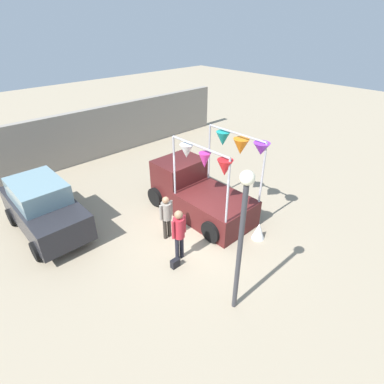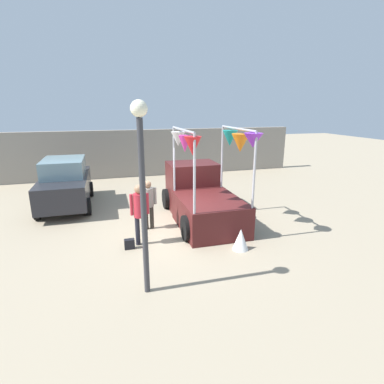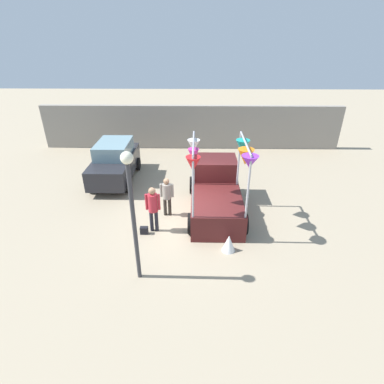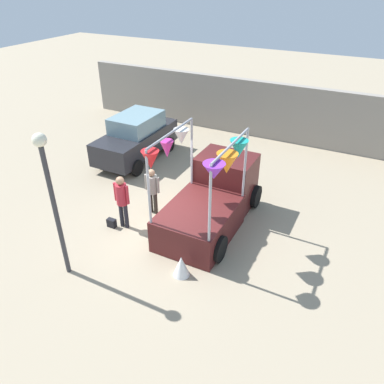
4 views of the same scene
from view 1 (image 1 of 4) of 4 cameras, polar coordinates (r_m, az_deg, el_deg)
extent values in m
plane|color=gray|center=(10.57, 0.36, -7.88)|extent=(60.00, 60.00, 0.00)
cube|color=#4C1919|center=(10.94, 4.49, -3.27)|extent=(1.90, 2.60, 1.00)
cube|color=#4C1919|center=(11.96, -2.46, 2.19)|extent=(1.80, 1.40, 1.80)
cube|color=#8CB2C6|center=(11.76, -2.51, 4.12)|extent=(1.76, 1.37, 0.60)
cylinder|color=black|center=(11.96, -6.95, -0.92)|extent=(0.22, 0.76, 0.76)
cylinder|color=black|center=(13.00, -0.27, 2.05)|extent=(0.22, 0.76, 0.76)
cylinder|color=black|center=(10.05, 3.69, -7.51)|extent=(0.22, 0.76, 0.76)
cylinder|color=black|center=(11.27, 10.38, -3.34)|extent=(0.22, 0.76, 0.76)
cylinder|color=#A5A5AD|center=(10.40, -3.40, 4.91)|extent=(0.07, 0.07, 2.17)
cylinder|color=#A5A5AD|center=(11.49, 3.29, 7.46)|extent=(0.07, 0.07, 2.17)
cylinder|color=#A5A5AD|center=(8.87, 6.84, -0.05)|extent=(0.07, 0.07, 2.17)
cylinder|color=#A5A5AD|center=(10.12, 13.30, 3.36)|extent=(0.07, 0.07, 2.17)
cylinder|color=#A5A5AD|center=(9.14, 1.40, 8.66)|extent=(0.07, 2.44, 0.07)
cylinder|color=#A5A5AD|center=(10.36, 8.43, 11.01)|extent=(0.07, 2.44, 0.07)
cone|color=red|center=(8.62, 6.28, 4.61)|extent=(0.57, 0.57, 0.50)
cone|color=purple|center=(9.87, 13.06, 8.01)|extent=(0.55, 0.55, 0.40)
cone|color=#D83399|center=(9.13, 2.42, 6.05)|extent=(0.39, 0.39, 0.49)
cone|color=orange|center=(10.36, 9.27, 8.52)|extent=(0.73, 0.73, 0.55)
cone|color=white|center=(9.64, -1.04, 7.81)|extent=(0.63, 0.63, 0.45)
cone|color=teal|center=(10.82, 5.90, 10.07)|extent=(0.63, 0.63, 0.51)
cube|color=#26262B|center=(11.45, -26.17, -3.40)|extent=(1.70, 4.00, 0.90)
cube|color=#72939E|center=(11.21, -27.31, 0.25)|extent=(1.50, 2.10, 0.66)
cylinder|color=black|center=(12.62, -31.17, -4.09)|extent=(0.18, 0.64, 0.64)
cylinder|color=black|center=(12.91, -24.14, -1.39)|extent=(0.18, 0.64, 0.64)
cylinder|color=black|center=(10.54, -27.58, -9.95)|extent=(0.18, 0.64, 0.64)
cylinder|color=black|center=(10.88, -19.27, -6.51)|extent=(0.18, 0.64, 0.64)
cylinder|color=black|center=(9.31, -2.83, -10.75)|extent=(0.13, 0.13, 0.84)
cylinder|color=black|center=(9.40, -1.99, -10.26)|extent=(0.13, 0.13, 0.84)
cylinder|color=#B22633|center=(8.88, -2.51, -6.81)|extent=(0.34, 0.34, 0.67)
sphere|color=#997051|center=(8.61, -2.58, -4.37)|extent=(0.25, 0.25, 0.25)
cylinder|color=#B22633|center=(8.75, -3.61, -7.22)|extent=(0.09, 0.09, 0.60)
cylinder|color=#B22633|center=(8.98, -1.45, -6.06)|extent=(0.09, 0.09, 0.60)
cylinder|color=#2D2823|center=(10.18, -5.16, -7.01)|extent=(0.13, 0.13, 0.76)
cylinder|color=#2D2823|center=(10.27, -4.37, -6.60)|extent=(0.13, 0.13, 0.76)
cylinder|color=gray|center=(9.83, -4.93, -3.62)|extent=(0.34, 0.34, 0.60)
sphere|color=#997051|center=(9.60, -5.04, -1.56)|extent=(0.23, 0.23, 0.23)
cylinder|color=gray|center=(9.70, -5.95, -3.96)|extent=(0.09, 0.09, 0.54)
cylinder|color=gray|center=(9.93, -3.95, -2.99)|extent=(0.09, 0.09, 0.54)
cube|color=black|center=(9.27, -3.21, -13.38)|extent=(0.28, 0.16, 0.28)
cylinder|color=#333338|center=(7.16, 9.01, -11.42)|extent=(0.12, 0.12, 3.62)
sphere|color=#F2EDCC|center=(6.05, 10.49, 2.69)|extent=(0.32, 0.32, 0.32)
cube|color=gray|center=(16.32, -20.55, 9.69)|extent=(18.00, 0.36, 2.60)
cone|color=white|center=(10.44, 12.56, -7.23)|extent=(0.62, 0.62, 0.60)
camera|label=2|loc=(5.32, 66.02, -21.94)|focal=28.00mm
camera|label=3|loc=(7.04, 78.45, 5.82)|focal=28.00mm
camera|label=4|loc=(10.95, 62.49, 17.75)|focal=35.00mm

